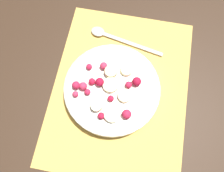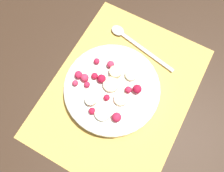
% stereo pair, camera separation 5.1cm
% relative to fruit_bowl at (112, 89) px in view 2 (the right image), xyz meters
% --- Properties ---
extents(ground_plane, '(3.00, 3.00, 0.00)m').
position_rel_fruit_bowl_xyz_m(ground_plane, '(0.01, -0.02, -0.03)').
color(ground_plane, '#382619').
extents(placemat, '(0.44, 0.33, 0.01)m').
position_rel_fruit_bowl_xyz_m(placemat, '(0.01, -0.02, -0.02)').
color(placemat, '#E0B251').
rests_on(placemat, ground_plane).
extents(fruit_bowl, '(0.23, 0.23, 0.05)m').
position_rel_fruit_bowl_xyz_m(fruit_bowl, '(0.00, 0.00, 0.00)').
color(fruit_bowl, white).
rests_on(fruit_bowl, placemat).
extents(spoon, '(0.06, 0.20, 0.01)m').
position_rel_fruit_bowl_xyz_m(spoon, '(0.15, 0.03, -0.02)').
color(spoon, silver).
rests_on(spoon, placemat).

